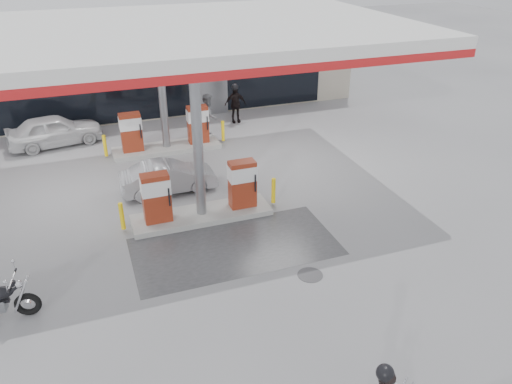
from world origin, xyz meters
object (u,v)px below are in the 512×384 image
(attendant, at_px, (208,115))
(pump_island_near, at_px, (201,198))
(pump_island_far, at_px, (166,134))
(sedan_white, at_px, (54,130))
(hatchback_silver, at_px, (168,177))
(biker_walking, at_px, (235,104))
(parked_car_left, at_px, (42,106))

(attendant, bearing_deg, pump_island_near, -176.42)
(pump_island_far, relative_size, attendant, 2.63)
(pump_island_far, bearing_deg, sedan_white, 153.50)
(hatchback_silver, xyz_separation_m, biker_walking, (4.46, 6.15, 0.34))
(sedan_white, xyz_separation_m, attendant, (6.55, -1.20, 0.31))
(sedan_white, relative_size, biker_walking, 2.21)
(attendant, distance_m, parked_car_left, 8.70)
(attendant, bearing_deg, biker_walking, -30.72)
(parked_car_left, bearing_deg, pump_island_far, -126.22)
(pump_island_near, height_order, biker_walking, biker_walking)
(pump_island_far, relative_size, parked_car_left, 1.13)
(hatchback_silver, bearing_deg, parked_car_left, 23.47)
(parked_car_left, xyz_separation_m, biker_walking, (8.80, -3.65, 0.23))
(pump_island_near, distance_m, sedan_white, 9.31)
(sedan_white, height_order, attendant, attendant)
(attendant, height_order, parked_car_left, attendant)
(sedan_white, height_order, biker_walking, biker_walking)
(pump_island_near, bearing_deg, parked_car_left, 112.54)
(pump_island_far, relative_size, hatchback_silver, 1.53)
(pump_island_near, bearing_deg, pump_island_far, 90.00)
(pump_island_near, xyz_separation_m, parked_car_left, (-4.98, 12.00, -0.05))
(sedan_white, height_order, parked_car_left, sedan_white)
(sedan_white, xyz_separation_m, biker_walking, (8.23, 0.15, 0.22))
(hatchback_silver, bearing_deg, pump_island_near, -164.17)
(pump_island_near, xyz_separation_m, biker_walking, (3.82, 8.35, 0.18))
(pump_island_near, relative_size, parked_car_left, 1.13)
(hatchback_silver, xyz_separation_m, parked_car_left, (-4.34, 9.80, 0.11))
(hatchback_silver, relative_size, parked_car_left, 0.74)
(pump_island_far, bearing_deg, parked_car_left, 129.69)
(pump_island_far, height_order, attendant, attendant)
(pump_island_far, xyz_separation_m, hatchback_silver, (-0.64, -3.80, -0.16))
(pump_island_near, bearing_deg, attendant, 73.05)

